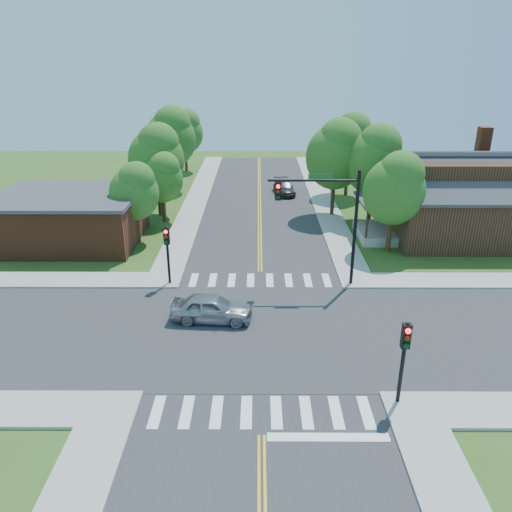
{
  "coord_description": "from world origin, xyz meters",
  "views": [
    {
      "loc": [
        -0.15,
        -22.27,
        13.46
      ],
      "look_at": [
        -0.26,
        4.96,
        2.2
      ],
      "focal_mm": 35.0,
      "sensor_mm": 36.0,
      "label": 1
    }
  ],
  "objects_px": {
    "signal_pole_nw": "(167,245)",
    "car_dgrey": "(284,188)",
    "signal_mast_ne": "(328,210)",
    "signal_pole_se": "(405,349)",
    "car_silver": "(212,309)",
    "house_ne": "(460,196)"
  },
  "relations": [
    {
      "from": "signal_mast_ne",
      "to": "car_silver",
      "type": "relative_size",
      "value": 1.62
    },
    {
      "from": "car_dgrey",
      "to": "house_ne",
      "type": "bearing_deg",
      "value": -51.14
    },
    {
      "from": "signal_pole_nw",
      "to": "signal_pole_se",
      "type": "bearing_deg",
      "value": -45.0
    },
    {
      "from": "signal_pole_nw",
      "to": "car_dgrey",
      "type": "distance_m",
      "value": 22.73
    },
    {
      "from": "car_silver",
      "to": "signal_pole_se",
      "type": "bearing_deg",
      "value": -125.25
    },
    {
      "from": "signal_pole_nw",
      "to": "car_dgrey",
      "type": "bearing_deg",
      "value": 69.07
    },
    {
      "from": "signal_mast_ne",
      "to": "car_silver",
      "type": "height_order",
      "value": "signal_mast_ne"
    },
    {
      "from": "signal_pole_se",
      "to": "car_silver",
      "type": "xyz_separation_m",
      "value": [
        -8.21,
        6.77,
        -1.92
      ]
    },
    {
      "from": "car_silver",
      "to": "car_dgrey",
      "type": "height_order",
      "value": "car_silver"
    },
    {
      "from": "signal_pole_se",
      "to": "house_ne",
      "type": "height_order",
      "value": "house_ne"
    },
    {
      "from": "signal_mast_ne",
      "to": "house_ne",
      "type": "height_order",
      "value": "signal_mast_ne"
    },
    {
      "from": "signal_mast_ne",
      "to": "car_silver",
      "type": "xyz_separation_m",
      "value": [
        -6.52,
        -4.44,
        -4.11
      ]
    },
    {
      "from": "signal_mast_ne",
      "to": "house_ne",
      "type": "bearing_deg",
      "value": 37.68
    },
    {
      "from": "car_silver",
      "to": "car_dgrey",
      "type": "relative_size",
      "value": 0.97
    },
    {
      "from": "car_dgrey",
      "to": "signal_mast_ne",
      "type": "bearing_deg",
      "value": -92.58
    },
    {
      "from": "house_ne",
      "to": "car_dgrey",
      "type": "relative_size",
      "value": 2.85
    },
    {
      "from": "signal_mast_ne",
      "to": "signal_pole_nw",
      "type": "xyz_separation_m",
      "value": [
        -9.51,
        -0.01,
        -2.19
      ]
    },
    {
      "from": "signal_pole_nw",
      "to": "house_ne",
      "type": "xyz_separation_m",
      "value": [
        20.71,
        8.66,
        0.67
      ]
    },
    {
      "from": "signal_pole_se",
      "to": "car_dgrey",
      "type": "distance_m",
      "value": 32.56
    },
    {
      "from": "house_ne",
      "to": "car_dgrey",
      "type": "xyz_separation_m",
      "value": [
        -12.62,
        12.49,
        -2.69
      ]
    },
    {
      "from": "house_ne",
      "to": "car_silver",
      "type": "distance_m",
      "value": 22.18
    },
    {
      "from": "car_dgrey",
      "to": "signal_pole_nw",
      "type": "bearing_deg",
      "value": -117.36
    }
  ]
}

